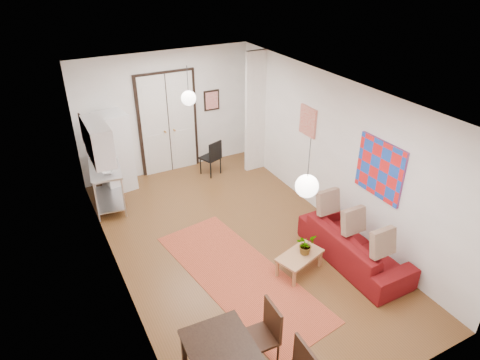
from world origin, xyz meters
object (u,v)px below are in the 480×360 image
sofa (354,246)px  kitchen_counter (107,181)px  dining_chair_near (255,328)px  black_side_chair (209,153)px  coffee_table (300,257)px  fridge (115,152)px

sofa → kitchen_counter: 5.11m
dining_chair_near → black_side_chair: 5.48m
coffee_table → dining_chair_near: (-1.53, -1.16, 0.23)m
sofa → kitchen_counter: bearing=41.1°
kitchen_counter → black_side_chair: 2.55m
coffee_table → fridge: (-1.99, 4.34, 0.59)m
fridge → dining_chair_near: size_ratio=1.91×
sofa → fridge: 5.47m
dining_chair_near → kitchen_counter: bearing=-167.7°
dining_chair_near → fridge: bearing=-172.8°
coffee_table → fridge: fridge is taller
kitchen_counter → dining_chair_near: 4.87m
sofa → fridge: bearing=33.2°
coffee_table → kitchen_counter: (-2.36, 3.64, 0.29)m
sofa → dining_chair_near: 2.71m
kitchen_counter → fridge: fridge is taller
coffee_table → black_side_chair: (0.15, 4.06, 0.20)m
black_side_chair → coffee_table: bearing=66.7°
black_side_chair → dining_chair_near: bearing=51.0°
coffee_table → black_side_chair: size_ratio=1.02×
kitchen_counter → black_side_chair: size_ratio=1.45×
kitchen_counter → dining_chair_near: dining_chair_near is taller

